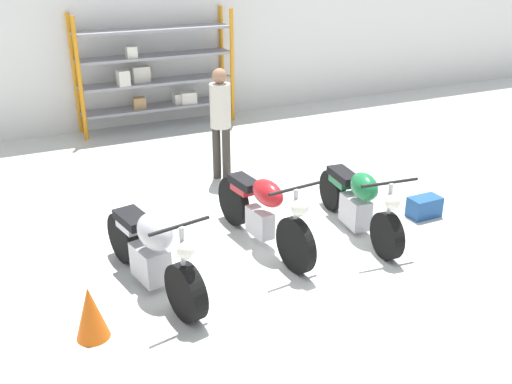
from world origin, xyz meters
TOP-DOWN VIEW (x-y plane):
  - ground_plane at (0.00, 0.00)m, footprint 30.00×30.00m
  - back_wall at (0.00, 6.23)m, footprint 30.00×0.08m
  - shelving_rack at (0.40, 5.85)m, footprint 3.16×0.63m
  - motorcycle_silver at (-1.43, -0.00)m, footprint 0.71×2.04m
  - motorcycle_red at (0.05, 0.31)m, footprint 0.66×2.08m
  - motorcycle_green at (1.33, 0.14)m, footprint 0.73×2.03m
  - person_browsing at (0.45, 2.59)m, footprint 0.45×0.45m
  - toolbox at (2.42, 0.10)m, footprint 0.44×0.26m
  - traffic_cone at (-2.21, -0.61)m, footprint 0.32×0.32m

SIDE VIEW (x-z plane):
  - ground_plane at x=0.00m, z-range 0.00..0.00m
  - toolbox at x=2.42m, z-range 0.00..0.28m
  - traffic_cone at x=-2.21m, z-range 0.00..0.55m
  - motorcycle_green at x=1.33m, z-range -0.06..0.90m
  - motorcycle_silver at x=-1.43m, z-range -0.07..0.95m
  - motorcycle_red at x=0.05m, z-range -0.03..0.99m
  - person_browsing at x=0.45m, z-range 0.16..1.93m
  - shelving_rack at x=0.40m, z-range -0.03..2.26m
  - back_wall at x=0.00m, z-range 0.00..3.60m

